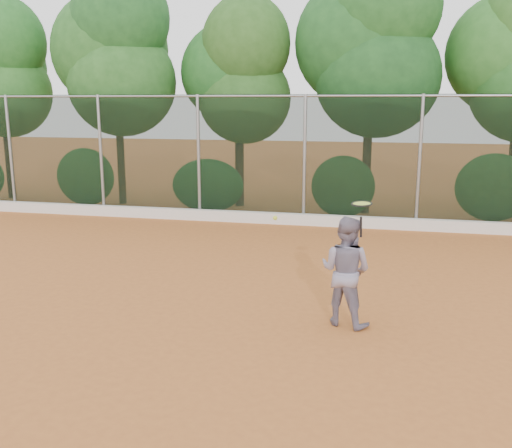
# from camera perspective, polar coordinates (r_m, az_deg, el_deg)

# --- Properties ---
(ground) EXTENTS (80.00, 80.00, 0.00)m
(ground) POSITION_cam_1_polar(r_m,az_deg,el_deg) (9.21, -1.38, -8.92)
(ground) COLOR #B16129
(ground) RESTS_ON ground
(concrete_curb) EXTENTS (24.00, 0.20, 0.30)m
(concrete_curb) POSITION_cam_1_polar(r_m,az_deg,el_deg) (15.62, 4.67, 0.46)
(concrete_curb) COLOR silver
(concrete_curb) RESTS_ON ground
(tennis_player) EXTENTS (0.98, 0.88, 1.66)m
(tennis_player) POSITION_cam_1_polar(r_m,az_deg,el_deg) (8.64, 8.96, -4.67)
(tennis_player) COLOR gray
(tennis_player) RESTS_ON ground
(chainlink_fence) EXTENTS (24.09, 0.09, 3.50)m
(chainlink_fence) POSITION_cam_1_polar(r_m,az_deg,el_deg) (15.54, 4.87, 6.77)
(chainlink_fence) COLOR black
(chainlink_fence) RESTS_ON ground
(foliage_backdrop) EXTENTS (23.70, 3.63, 7.55)m
(foliage_backdrop) POSITION_cam_1_polar(r_m,az_deg,el_deg) (17.55, 4.11, 15.71)
(foliage_backdrop) COLOR #402518
(foliage_backdrop) RESTS_ON ground
(tennis_racket) EXTENTS (0.39, 0.39, 0.53)m
(tennis_racket) POSITION_cam_1_polar(r_m,az_deg,el_deg) (8.23, 10.52, 1.74)
(tennis_racket) COLOR black
(tennis_racket) RESTS_ON ground
(tennis_ball_in_flight) EXTENTS (0.07, 0.07, 0.07)m
(tennis_ball_in_flight) POSITION_cam_1_polar(r_m,az_deg,el_deg) (8.56, 1.93, 0.61)
(tennis_ball_in_flight) COLOR #C9D931
(tennis_ball_in_flight) RESTS_ON ground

